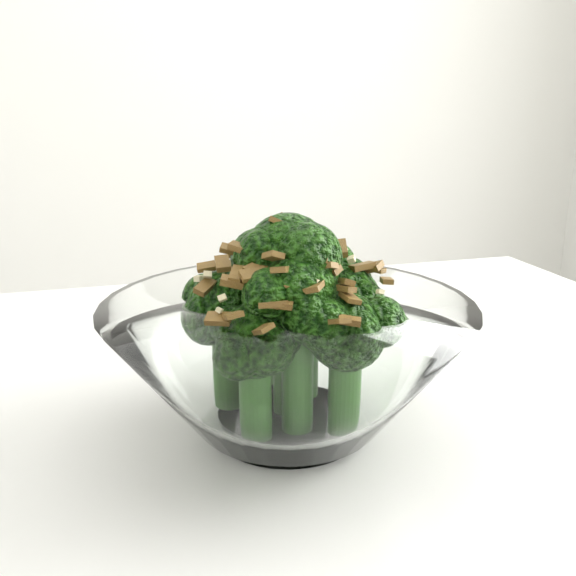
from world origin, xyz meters
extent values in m
cube|color=white|center=(0.03, -0.13, 0.73)|extent=(1.25, 0.87, 0.04)
cylinder|color=white|center=(0.55, 0.24, 0.35)|extent=(0.04, 0.04, 0.71)
cylinder|color=white|center=(0.18, -0.13, 0.75)|extent=(0.10, 0.10, 0.01)
cylinder|color=#255717|center=(0.20, -0.11, 0.81)|extent=(0.02, 0.02, 0.09)
sphere|color=#21540F|center=(0.20, -0.11, 0.86)|extent=(0.05, 0.05, 0.05)
cylinder|color=#255717|center=(0.21, -0.17, 0.79)|extent=(0.02, 0.02, 0.06)
sphere|color=#21540F|center=(0.21, -0.17, 0.83)|extent=(0.05, 0.05, 0.05)
cylinder|color=#255717|center=(0.18, -0.13, 0.81)|extent=(0.02, 0.02, 0.10)
sphere|color=#21540F|center=(0.18, -0.13, 0.87)|extent=(0.06, 0.06, 0.06)
cylinder|color=#255717|center=(0.23, -0.10, 0.79)|extent=(0.02, 0.02, 0.05)
sphere|color=#21540F|center=(0.23, -0.10, 0.82)|extent=(0.04, 0.04, 0.04)
cylinder|color=#255717|center=(0.22, -0.13, 0.80)|extent=(0.02, 0.02, 0.07)
sphere|color=#21540F|center=(0.22, -0.13, 0.84)|extent=(0.05, 0.05, 0.05)
cylinder|color=#255717|center=(0.18, -0.08, 0.79)|extent=(0.02, 0.02, 0.05)
sphere|color=#21540F|center=(0.18, -0.08, 0.82)|extent=(0.04, 0.04, 0.04)
cylinder|color=#255717|center=(0.18, -0.16, 0.80)|extent=(0.02, 0.02, 0.08)
sphere|color=#21540F|center=(0.18, -0.16, 0.86)|extent=(0.05, 0.05, 0.05)
cylinder|color=#255717|center=(0.15, -0.17, 0.79)|extent=(0.02, 0.02, 0.06)
sphere|color=#21540F|center=(0.15, -0.17, 0.83)|extent=(0.05, 0.05, 0.05)
cylinder|color=#255717|center=(0.14, -0.12, 0.79)|extent=(0.02, 0.02, 0.06)
sphere|color=#21540F|center=(0.14, -0.12, 0.84)|extent=(0.05, 0.05, 0.05)
cube|color=olive|center=(0.24, -0.13, 0.86)|extent=(0.02, 0.02, 0.01)
cube|color=olive|center=(0.21, -0.18, 0.86)|extent=(0.01, 0.01, 0.01)
cube|color=olive|center=(0.14, -0.16, 0.87)|extent=(0.02, 0.01, 0.01)
cube|color=olive|center=(0.14, -0.12, 0.88)|extent=(0.02, 0.01, 0.01)
cube|color=olive|center=(0.17, -0.11, 0.88)|extent=(0.01, 0.02, 0.01)
cube|color=olive|center=(0.14, -0.13, 0.87)|extent=(0.01, 0.01, 0.01)
cube|color=olive|center=(0.20, -0.08, 0.86)|extent=(0.02, 0.02, 0.01)
cube|color=olive|center=(0.15, -0.08, 0.85)|extent=(0.02, 0.02, 0.01)
cube|color=olive|center=(0.18, -0.18, 0.87)|extent=(0.02, 0.02, 0.01)
cube|color=olive|center=(0.18, -0.13, 0.90)|extent=(0.01, 0.02, 0.01)
cube|color=olive|center=(0.17, -0.11, 0.88)|extent=(0.02, 0.02, 0.01)
cube|color=olive|center=(0.14, -0.18, 0.85)|extent=(0.01, 0.02, 0.01)
cube|color=olive|center=(0.17, -0.17, 0.88)|extent=(0.02, 0.02, 0.01)
cube|color=olive|center=(0.14, -0.16, 0.87)|extent=(0.01, 0.02, 0.01)
cube|color=olive|center=(0.19, -0.13, 0.89)|extent=(0.02, 0.01, 0.01)
cube|color=olive|center=(0.15, -0.15, 0.87)|extent=(0.02, 0.02, 0.01)
cube|color=olive|center=(0.12, -0.14, 0.86)|extent=(0.02, 0.02, 0.01)
cube|color=olive|center=(0.16, -0.09, 0.87)|extent=(0.01, 0.02, 0.01)
cube|color=olive|center=(0.15, -0.14, 0.88)|extent=(0.02, 0.02, 0.01)
cube|color=olive|center=(0.16, -0.18, 0.86)|extent=(0.02, 0.01, 0.01)
cube|color=olive|center=(0.19, -0.16, 0.88)|extent=(0.02, 0.02, 0.01)
cube|color=olive|center=(0.21, -0.17, 0.87)|extent=(0.01, 0.02, 0.01)
cube|color=olive|center=(0.20, -0.16, 0.87)|extent=(0.01, 0.01, 0.01)
cube|color=olive|center=(0.21, -0.09, 0.86)|extent=(0.02, 0.02, 0.01)
cube|color=olive|center=(0.20, -0.07, 0.85)|extent=(0.01, 0.01, 0.00)
cube|color=olive|center=(0.22, -0.10, 0.87)|extent=(0.02, 0.01, 0.01)
cube|color=olive|center=(0.15, -0.10, 0.87)|extent=(0.02, 0.02, 0.01)
cube|color=olive|center=(0.21, -0.14, 0.88)|extent=(0.01, 0.02, 0.01)
cube|color=olive|center=(0.15, -0.16, 0.87)|extent=(0.02, 0.01, 0.01)
cube|color=olive|center=(0.17, -0.14, 0.90)|extent=(0.02, 0.01, 0.01)
cube|color=olive|center=(0.20, -0.20, 0.85)|extent=(0.01, 0.01, 0.01)
cube|color=olive|center=(0.19, -0.17, 0.88)|extent=(0.02, 0.02, 0.01)
cube|color=olive|center=(0.24, -0.15, 0.86)|extent=(0.01, 0.02, 0.01)
cube|color=olive|center=(0.16, -0.13, 0.89)|extent=(0.02, 0.01, 0.01)
cube|color=olive|center=(0.19, -0.20, 0.85)|extent=(0.01, 0.02, 0.01)
cube|color=olive|center=(0.13, -0.11, 0.87)|extent=(0.02, 0.01, 0.01)
cube|color=olive|center=(0.20, -0.17, 0.86)|extent=(0.01, 0.02, 0.01)
cube|color=olive|center=(0.23, -0.14, 0.87)|extent=(0.02, 0.01, 0.01)
cube|color=olive|center=(0.15, -0.19, 0.85)|extent=(0.01, 0.02, 0.01)
cube|color=olive|center=(0.24, -0.13, 0.86)|extent=(0.02, 0.02, 0.00)
cube|color=olive|center=(0.13, -0.17, 0.85)|extent=(0.02, 0.01, 0.01)
cube|color=olive|center=(0.16, -0.14, 0.89)|extent=(0.02, 0.02, 0.01)
cube|color=olive|center=(0.18, -0.15, 0.89)|extent=(0.01, 0.02, 0.01)
cube|color=olive|center=(0.16, -0.18, 0.87)|extent=(0.01, 0.01, 0.01)
cube|color=olive|center=(0.16, -0.16, 0.88)|extent=(0.01, 0.01, 0.01)
cube|color=olive|center=(0.16, -0.18, 0.86)|extent=(0.02, 0.01, 0.00)
cube|color=beige|center=(0.21, -0.13, 0.88)|extent=(0.01, 0.00, 0.00)
cube|color=beige|center=(0.22, -0.14, 0.87)|extent=(0.01, 0.01, 0.01)
cube|color=beige|center=(0.20, -0.10, 0.87)|extent=(0.00, 0.01, 0.00)
cube|color=beige|center=(0.21, -0.14, 0.88)|extent=(0.00, 0.00, 0.00)
cube|color=beige|center=(0.15, -0.10, 0.87)|extent=(0.01, 0.01, 0.00)
cube|color=beige|center=(0.22, -0.11, 0.87)|extent=(0.01, 0.01, 0.01)
cube|color=beige|center=(0.15, -0.07, 0.86)|extent=(0.00, 0.00, 0.00)
cube|color=beige|center=(0.19, -0.18, 0.87)|extent=(0.01, 0.01, 0.01)
cube|color=beige|center=(0.13, -0.13, 0.87)|extent=(0.01, 0.01, 0.01)
cube|color=beige|center=(0.20, -0.14, 0.89)|extent=(0.01, 0.01, 0.01)
cube|color=beige|center=(0.12, -0.12, 0.86)|extent=(0.01, 0.01, 0.00)
cube|color=beige|center=(0.20, -0.15, 0.88)|extent=(0.01, 0.01, 0.00)
cube|color=beige|center=(0.14, -0.08, 0.86)|extent=(0.01, 0.01, 0.01)
cube|color=beige|center=(0.23, -0.11, 0.86)|extent=(0.01, 0.01, 0.01)
cube|color=beige|center=(0.13, -0.17, 0.85)|extent=(0.01, 0.00, 0.00)
cube|color=beige|center=(0.23, -0.09, 0.86)|extent=(0.01, 0.01, 0.00)
cube|color=beige|center=(0.21, -0.09, 0.87)|extent=(0.01, 0.01, 0.01)
cube|color=beige|center=(0.23, -0.17, 0.86)|extent=(0.01, 0.00, 0.00)
cube|color=beige|center=(0.13, -0.17, 0.86)|extent=(0.01, 0.01, 0.01)
cube|color=beige|center=(0.16, -0.13, 0.89)|extent=(0.01, 0.01, 0.01)
cube|color=beige|center=(0.19, -0.12, 0.89)|extent=(0.00, 0.00, 0.00)
cube|color=beige|center=(0.17, -0.17, 0.88)|extent=(0.01, 0.01, 0.01)
camera|label=1|loc=(0.09, -0.52, 0.97)|focal=40.00mm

